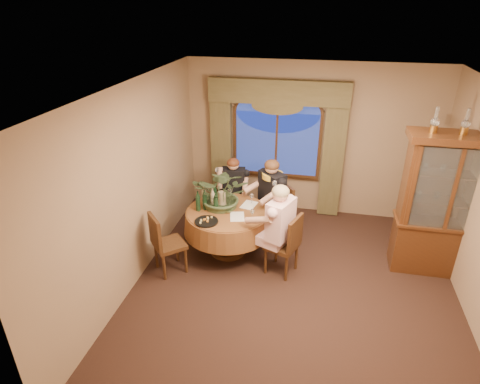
% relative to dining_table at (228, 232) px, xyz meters
% --- Properties ---
extents(floor, '(5.00, 5.00, 0.00)m').
position_rel_dining_table_xyz_m(floor, '(1.12, -0.76, -0.38)').
color(floor, black).
rests_on(floor, ground).
extents(wall_back, '(4.50, 0.00, 4.50)m').
position_rel_dining_table_xyz_m(wall_back, '(1.12, 1.74, 1.02)').
color(wall_back, '#8A6E52').
rests_on(wall_back, ground).
extents(ceiling, '(5.00, 5.00, 0.00)m').
position_rel_dining_table_xyz_m(ceiling, '(1.12, -0.76, 2.42)').
color(ceiling, white).
rests_on(ceiling, wall_back).
extents(window, '(1.62, 0.10, 1.32)m').
position_rel_dining_table_xyz_m(window, '(0.52, 1.67, 0.92)').
color(window, navy).
rests_on(window, wall_back).
extents(arched_transom, '(1.60, 0.06, 0.44)m').
position_rel_dining_table_xyz_m(arched_transom, '(0.53, 1.67, 1.71)').
color(arched_transom, navy).
rests_on(arched_transom, wall_back).
extents(drapery_left, '(0.38, 0.14, 2.32)m').
position_rel_dining_table_xyz_m(drapery_left, '(-0.50, 1.62, 0.80)').
color(drapery_left, '#4A4326').
rests_on(drapery_left, floor).
extents(drapery_right, '(0.38, 0.14, 2.32)m').
position_rel_dining_table_xyz_m(drapery_right, '(1.56, 1.62, 0.80)').
color(drapery_right, '#4A4326').
rests_on(drapery_right, floor).
extents(swag_valance, '(2.45, 0.16, 0.42)m').
position_rel_dining_table_xyz_m(swag_valance, '(0.52, 1.59, 1.90)').
color(swag_valance, '#4A4326').
rests_on(swag_valance, wall_back).
extents(dining_table, '(1.65, 1.65, 0.75)m').
position_rel_dining_table_xyz_m(dining_table, '(0.00, 0.00, 0.00)').
color(dining_table, maroon).
rests_on(dining_table, floor).
extents(china_cabinet, '(1.32, 0.52, 2.13)m').
position_rel_dining_table_xyz_m(china_cabinet, '(3.12, 0.21, 0.69)').
color(china_cabinet, '#391E10').
rests_on(china_cabinet, floor).
extents(oil_lamp_left, '(0.11, 0.11, 0.34)m').
position_rel_dining_table_xyz_m(oil_lamp_left, '(2.75, 0.21, 1.93)').
color(oil_lamp_left, '#A5722D').
rests_on(oil_lamp_left, china_cabinet).
extents(oil_lamp_center, '(0.11, 0.11, 0.34)m').
position_rel_dining_table_xyz_m(oil_lamp_center, '(3.12, 0.21, 1.93)').
color(oil_lamp_center, '#A5722D').
rests_on(oil_lamp_center, china_cabinet).
extents(chair_right, '(0.54, 0.54, 0.96)m').
position_rel_dining_table_xyz_m(chair_right, '(0.90, -0.33, 0.10)').
color(chair_right, black).
rests_on(chair_right, floor).
extents(chair_back_right, '(0.59, 0.59, 0.96)m').
position_rel_dining_table_xyz_m(chair_back_right, '(0.68, 0.55, 0.10)').
color(chair_back_right, black).
rests_on(chair_back_right, floor).
extents(chair_back, '(0.51, 0.51, 0.96)m').
position_rel_dining_table_xyz_m(chair_back, '(-0.21, 0.87, 0.10)').
color(chair_back, black).
rests_on(chair_back, floor).
extents(chair_front_left, '(0.59, 0.59, 0.96)m').
position_rel_dining_table_xyz_m(chair_front_left, '(-0.72, -0.65, 0.10)').
color(chair_front_left, black).
rests_on(chair_front_left, floor).
extents(person_pink, '(0.63, 0.66, 1.44)m').
position_rel_dining_table_xyz_m(person_pink, '(0.87, -0.36, 0.34)').
color(person_pink, beige).
rests_on(person_pink, floor).
extents(person_back, '(0.51, 0.47, 1.28)m').
position_rel_dining_table_xyz_m(person_back, '(-0.11, 0.92, 0.26)').
color(person_back, black).
rests_on(person_back, floor).
extents(person_scarf, '(0.69, 0.69, 1.43)m').
position_rel_dining_table_xyz_m(person_scarf, '(0.61, 0.61, 0.34)').
color(person_scarf, black).
rests_on(person_scarf, floor).
extents(stoneware_vase, '(0.14, 0.14, 0.27)m').
position_rel_dining_table_xyz_m(stoneware_vase, '(-0.11, 0.12, 0.51)').
color(stoneware_vase, '#90805F').
rests_on(stoneware_vase, dining_table).
extents(centerpiece_plant, '(0.88, 0.98, 0.76)m').
position_rel_dining_table_xyz_m(centerpiece_plant, '(-0.10, 0.15, 0.96)').
color(centerpiece_plant, '#3A4E30').
rests_on(centerpiece_plant, dining_table).
extents(olive_bowl, '(0.15, 0.15, 0.05)m').
position_rel_dining_table_xyz_m(olive_bowl, '(0.01, -0.02, 0.40)').
color(olive_bowl, '#47522B').
rests_on(olive_bowl, dining_table).
extents(cheese_platter, '(0.35, 0.35, 0.02)m').
position_rel_dining_table_xyz_m(cheese_platter, '(-0.22, -0.40, 0.39)').
color(cheese_platter, black).
rests_on(cheese_platter, dining_table).
extents(wine_bottle_0, '(0.07, 0.07, 0.33)m').
position_rel_dining_table_xyz_m(wine_bottle_0, '(-0.45, -0.08, 0.54)').
color(wine_bottle_0, black).
rests_on(wine_bottle_0, dining_table).
extents(wine_bottle_1, '(0.07, 0.07, 0.33)m').
position_rel_dining_table_xyz_m(wine_bottle_1, '(-0.25, 0.06, 0.54)').
color(wine_bottle_1, tan).
rests_on(wine_bottle_1, dining_table).
extents(wine_bottle_2, '(0.07, 0.07, 0.33)m').
position_rel_dining_table_xyz_m(wine_bottle_2, '(-0.36, -0.01, 0.54)').
color(wine_bottle_2, black).
rests_on(wine_bottle_2, dining_table).
extents(wine_bottle_3, '(0.07, 0.07, 0.33)m').
position_rel_dining_table_xyz_m(wine_bottle_3, '(-0.26, 0.22, 0.54)').
color(wine_bottle_3, black).
rests_on(wine_bottle_3, dining_table).
extents(wine_bottle_4, '(0.07, 0.07, 0.33)m').
position_rel_dining_table_xyz_m(wine_bottle_4, '(-0.16, -0.07, 0.54)').
color(wine_bottle_4, black).
rests_on(wine_bottle_4, dining_table).
extents(wine_bottle_5, '(0.07, 0.07, 0.33)m').
position_rel_dining_table_xyz_m(wine_bottle_5, '(-0.41, 0.12, 0.54)').
color(wine_bottle_5, tan).
rests_on(wine_bottle_5, dining_table).
extents(tasting_paper_0, '(0.28, 0.34, 0.00)m').
position_rel_dining_table_xyz_m(tasting_paper_0, '(0.19, -0.15, 0.38)').
color(tasting_paper_0, white).
rests_on(tasting_paper_0, dining_table).
extents(tasting_paper_1, '(0.27, 0.34, 0.00)m').
position_rel_dining_table_xyz_m(tasting_paper_1, '(0.29, 0.26, 0.38)').
color(tasting_paper_1, white).
rests_on(tasting_paper_1, dining_table).
extents(wine_glass_person_pink, '(0.07, 0.07, 0.18)m').
position_rel_dining_table_xyz_m(wine_glass_person_pink, '(0.42, -0.18, 0.46)').
color(wine_glass_person_pink, silver).
rests_on(wine_glass_person_pink, dining_table).
extents(wine_glass_person_back, '(0.07, 0.07, 0.18)m').
position_rel_dining_table_xyz_m(wine_glass_person_back, '(-0.06, 0.45, 0.46)').
color(wine_glass_person_back, silver).
rests_on(wine_glass_person_back, dining_table).
extents(wine_glass_person_scarf, '(0.07, 0.07, 0.18)m').
position_rel_dining_table_xyz_m(wine_glass_person_scarf, '(0.32, 0.32, 0.46)').
color(wine_glass_person_scarf, silver).
rests_on(wine_glass_person_scarf, dining_table).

